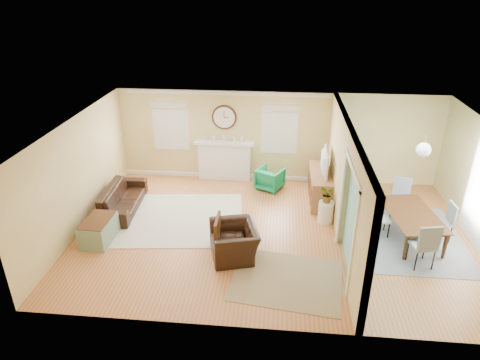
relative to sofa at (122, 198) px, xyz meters
name	(u,v)px	position (x,y,z in m)	size (l,w,h in m)	color
floor	(273,233)	(3.86, -0.81, -0.30)	(9.00, 9.00, 0.00)	#AB6334
wall_back	(277,137)	(3.86, 2.19, 1.00)	(9.00, 0.02, 2.60)	tan
wall_front	(271,266)	(3.86, -3.81, 1.00)	(9.00, 0.02, 2.60)	tan
wall_left	(78,175)	(-0.64, -0.81, 1.00)	(0.02, 6.00, 2.60)	tan
ceiling	(277,127)	(3.86, -0.81, 2.30)	(9.00, 6.00, 0.02)	white
partition	(344,178)	(5.37, -0.53, 1.06)	(0.17, 6.00, 2.60)	tan
fireplace	(225,160)	(2.36, 2.06, 0.30)	(1.70, 0.30, 1.17)	white
wall_clock	(224,117)	(2.36, 2.15, 1.55)	(0.70, 0.07, 0.70)	#4E2B12
window_left	(170,122)	(0.81, 2.14, 1.36)	(1.05, 0.13, 1.42)	white
window_right	(280,126)	(3.91, 2.14, 1.36)	(1.05, 0.13, 1.42)	white
pendant	(424,150)	(6.86, -0.81, 1.90)	(0.30, 0.30, 0.55)	gold
rug_cream	(181,219)	(1.59, -0.36, -0.29)	(2.97, 2.58, 0.02)	beige
rug_jute	(287,280)	(4.18, -2.48, -0.29)	(2.11, 1.73, 0.01)	#9E885D
rug_grey	(409,237)	(6.96, -0.69, -0.29)	(2.32, 2.90, 0.01)	gray
sofa	(122,198)	(0.00, 0.00, 0.00)	(2.04, 0.80, 0.60)	black
eames_chair	(234,242)	(3.06, -1.75, 0.05)	(1.07, 0.94, 0.70)	black
green_chair	(270,179)	(3.70, 1.53, 0.01)	(0.65, 0.67, 0.61)	#1D805B
trunk	(99,230)	(-0.02, -1.47, -0.03)	(0.61, 0.96, 0.54)	gray
credenza	(320,186)	(5.04, 0.98, 0.10)	(0.56, 1.64, 0.80)	#A0673E
tv	(322,162)	(5.02, 0.98, 0.81)	(1.06, 0.14, 0.61)	black
garden_stool	(326,212)	(5.10, -0.17, -0.03)	(0.37, 0.37, 0.54)	white
potted_plant	(328,195)	(5.10, -0.17, 0.45)	(0.37, 0.32, 0.42)	#337F33
dining_table	(411,226)	(6.96, -0.69, 0.02)	(1.82, 1.02, 0.64)	#4E2B12
dining_chair_n	(401,195)	(6.95, 0.36, 0.26)	(0.52, 0.52, 0.95)	gray
dining_chair_s	(423,240)	(6.89, -1.73, 0.31)	(0.54, 0.54, 1.03)	gray
dining_chair_w	(382,215)	(6.30, -0.61, 0.21)	(0.41, 0.41, 0.86)	white
dining_chair_e	(443,219)	(7.62, -0.67, 0.23)	(0.42, 0.42, 0.89)	gray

